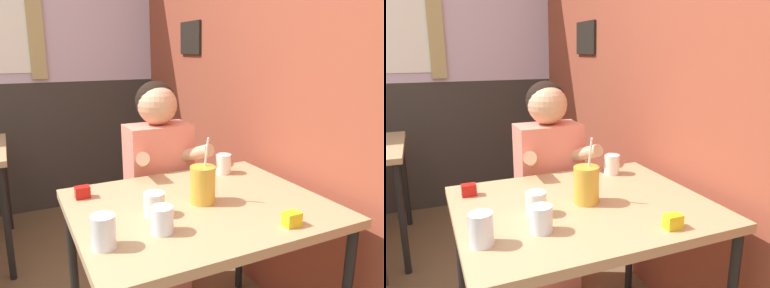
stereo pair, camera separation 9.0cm
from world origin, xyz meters
TOP-DOWN VIEW (x-y plane):
  - brick_wall_right at (1.28, 1.18)m, footprint 0.08×4.35m
  - back_wall at (-0.02, 2.38)m, footprint 5.51×0.09m
  - main_table at (0.69, 0.29)m, footprint 1.00×0.82m
  - person_seated at (0.73, 0.85)m, footprint 0.42×0.41m
  - cocktail_pitcher at (0.70, 0.29)m, footprint 0.10×0.10m
  - glass_near_pitcher at (0.26, 0.11)m, footprint 0.08×0.08m
  - glass_center at (0.48, 0.26)m, footprint 0.08×0.08m
  - glass_far_side at (0.97, 0.57)m, footprint 0.08×0.08m
  - glass_by_brick at (0.46, 0.12)m, footprint 0.08×0.08m
  - condiment_ketchup at (0.28, 0.55)m, footprint 0.06×0.04m
  - condiment_mustard at (0.89, -0.04)m, footprint 0.06×0.04m

SIDE VIEW (x-z plane):
  - person_seated at x=0.73m, z-range 0.04..1.24m
  - main_table at x=0.69m, z-range 0.31..1.06m
  - condiment_ketchup at x=0.28m, z-range 0.75..0.80m
  - condiment_mustard at x=0.89m, z-range 0.75..0.80m
  - glass_center at x=0.48m, z-range 0.75..0.84m
  - glass_by_brick at x=0.46m, z-range 0.75..0.85m
  - glass_far_side at x=0.97m, z-range 0.75..0.85m
  - glass_near_pitcher at x=0.26m, z-range 0.75..0.86m
  - cocktail_pitcher at x=0.70m, z-range 0.69..0.96m
  - brick_wall_right at x=1.28m, z-range 0.00..2.70m
  - back_wall at x=-0.02m, z-range 0.01..2.71m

